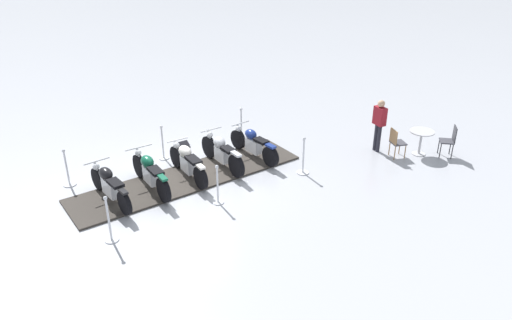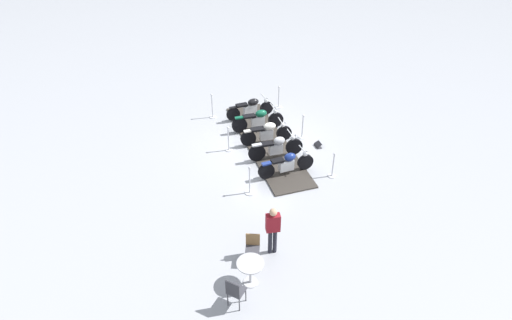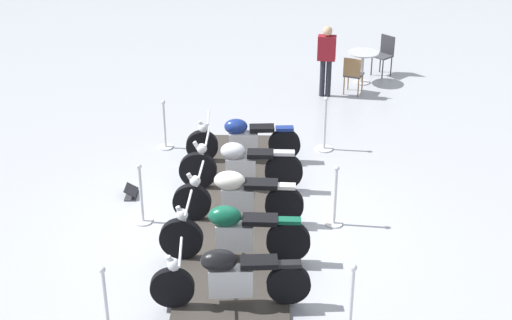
% 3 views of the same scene
% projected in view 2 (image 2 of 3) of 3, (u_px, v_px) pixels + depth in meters
% --- Properties ---
extents(ground_plane, '(80.00, 80.00, 0.00)m').
position_uv_depth(ground_plane, '(266.00, 144.00, 17.46)').
color(ground_plane, '#A8AAB2').
extents(display_platform, '(6.26, 5.26, 0.06)m').
position_uv_depth(display_platform, '(266.00, 143.00, 17.44)').
color(display_platform, '#38332D').
rests_on(display_platform, ground_plane).
extents(motorcycle_navy, '(1.50, 1.73, 0.89)m').
position_uv_depth(motorcycle_navy, '(287.00, 164.00, 15.47)').
color(motorcycle_navy, black).
rests_on(motorcycle_navy, display_platform).
extents(motorcycle_chrome, '(1.39, 1.82, 0.98)m').
position_uv_depth(motorcycle_chrome, '(276.00, 147.00, 16.31)').
color(motorcycle_chrome, black).
rests_on(motorcycle_chrome, display_platform).
extents(motorcycle_cream, '(1.32, 1.82, 0.92)m').
position_uv_depth(motorcycle_cream, '(267.00, 133.00, 17.17)').
color(motorcycle_cream, black).
rests_on(motorcycle_cream, display_platform).
extents(motorcycle_forest, '(1.41, 1.91, 0.96)m').
position_uv_depth(motorcycle_forest, '(258.00, 120.00, 18.03)').
color(motorcycle_forest, black).
rests_on(motorcycle_forest, display_platform).
extents(motorcycle_black, '(1.51, 1.72, 0.89)m').
position_uv_depth(motorcycle_black, '(251.00, 108.00, 18.90)').
color(motorcycle_black, black).
rests_on(motorcycle_black, display_platform).
extents(stanchion_right_front, '(0.30, 0.30, 1.01)m').
position_uv_depth(stanchion_right_front, '(333.00, 168.00, 15.46)').
color(stanchion_right_front, silver).
rests_on(stanchion_right_front, ground_plane).
extents(stanchion_left_rear, '(0.32, 0.32, 1.15)m').
position_uv_depth(stanchion_left_rear, '(212.00, 110.00, 19.04)').
color(stanchion_left_rear, silver).
rests_on(stanchion_left_rear, ground_plane).
extents(stanchion_right_mid, '(0.31, 0.31, 1.07)m').
position_uv_depth(stanchion_right_mid, '(302.00, 130.00, 17.65)').
color(stanchion_right_mid, silver).
rests_on(stanchion_right_mid, ground_plane).
extents(stanchion_left_front, '(0.35, 0.35, 1.11)m').
position_uv_depth(stanchion_left_front, '(250.00, 185.00, 14.68)').
color(stanchion_left_front, silver).
rests_on(stanchion_left_front, ground_plane).
extents(stanchion_left_mid, '(0.29, 0.29, 1.08)m').
position_uv_depth(stanchion_left_mid, '(229.00, 142.00, 16.84)').
color(stanchion_left_mid, silver).
rests_on(stanchion_left_mid, ground_plane).
extents(stanchion_right_rear, '(0.35, 0.35, 1.07)m').
position_uv_depth(stanchion_right_rear, '(279.00, 101.00, 19.87)').
color(stanchion_right_rear, silver).
rests_on(stanchion_right_rear, ground_plane).
extents(info_placard, '(0.43, 0.39, 0.19)m').
position_uv_depth(info_placard, '(318.00, 145.00, 17.24)').
color(info_placard, '#333338').
rests_on(info_placard, ground_plane).
extents(cafe_table, '(0.74, 0.74, 0.77)m').
position_uv_depth(cafe_table, '(250.00, 268.00, 11.37)').
color(cafe_table, '#B7B7BC').
rests_on(cafe_table, ground_plane).
extents(cafe_chair_near_table, '(0.45, 0.45, 0.97)m').
position_uv_depth(cafe_chair_near_table, '(235.00, 291.00, 10.78)').
color(cafe_chair_near_table, '#2D2D33').
rests_on(cafe_chair_near_table, ground_plane).
extents(cafe_chair_across_table, '(0.49, 0.49, 0.90)m').
position_uv_depth(cafe_chair_across_table, '(253.00, 247.00, 12.07)').
color(cafe_chair_across_table, olive).
rests_on(cafe_chair_across_table, ground_plane).
extents(bystander_person, '(0.38, 0.46, 1.65)m').
position_uv_depth(bystander_person, '(273.00, 227.00, 12.05)').
color(bystander_person, '#23232D').
rests_on(bystander_person, ground_plane).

